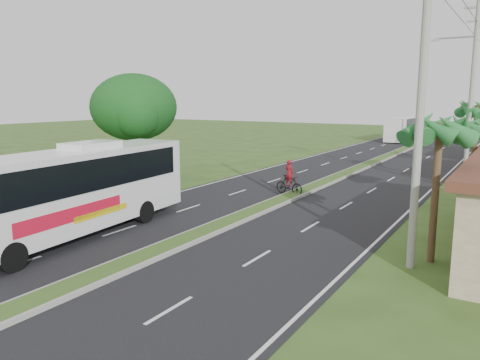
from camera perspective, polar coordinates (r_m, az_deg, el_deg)
The scene contains 14 objects.
ground at distance 19.31m, azimuth -7.08°, elevation -7.69°, with size 180.00×180.00×0.00m, color #32481A.
road_asphalt at distance 36.71m, azimuth 12.63°, elevation 0.59°, with size 14.00×160.00×0.02m, color black.
median_strip at distance 36.70m, azimuth 12.64°, elevation 0.73°, with size 1.20×160.00×0.18m.
lane_edge_left at distance 39.33m, azimuth 3.36°, elevation 1.41°, with size 0.12×160.00×0.01m, color silver.
lane_edge_right at distance 35.20m, azimuth 23.01°, elevation -0.38°, with size 0.12×160.00×0.01m, color silver.
palm_verge_a at distance 17.59m, azimuth 23.18°, elevation 5.61°, with size 2.40×2.40×5.45m.
palm_verge_b at distance 26.50m, azimuth 26.84°, elevation 5.71°, with size 2.40×2.40×5.05m.
palm_verge_c at distance 33.49m, azimuth 26.93°, elevation 7.68°, with size 2.40×2.40×5.85m.
shade_tree at distance 33.96m, azimuth -12.91°, elevation 8.35°, with size 6.30×6.00×7.54m.
utility_pole_a at distance 16.65m, azimuth 21.18°, elevation 8.76°, with size 1.60×0.28×11.00m.
utility_pole_b at distance 32.52m, azimuth 26.35°, elevation 9.69°, with size 3.20×0.28×12.00m.
coach_bus_main at distance 20.68m, azimuth -19.73°, elevation -0.80°, with size 3.56×12.44×3.97m.
coach_bus_far at distance 69.03m, azimuth 19.37°, elevation 6.06°, with size 2.80×11.10×3.21m.
motorcyclist at distance 28.63m, azimuth 6.00°, elevation -0.31°, with size 2.06×0.98×2.15m.
Camera 1 is at (11.50, -14.38, 5.83)m, focal length 35.00 mm.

